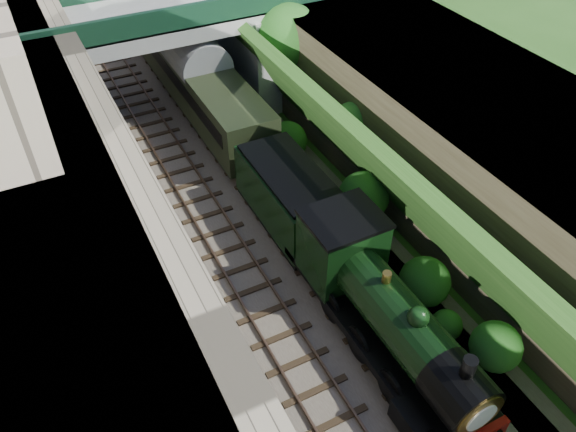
{
  "coord_description": "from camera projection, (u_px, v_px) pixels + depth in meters",
  "views": [
    {
      "loc": [
        -7.68,
        -5.73,
        17.56
      ],
      "look_at": [
        0.0,
        9.29,
        2.83
      ],
      "focal_mm": 35.0,
      "sensor_mm": 36.0,
      "label": 1
    }
  ],
  "objects": [
    {
      "name": "trackbed",
      "position": [
        201.0,
        141.0,
        31.38
      ],
      "size": [
        10.0,
        90.0,
        0.2
      ],
      "primitive_type": "cube",
      "color": "#473F38",
      "rests_on": "ground"
    },
    {
      "name": "retaining_wall",
      "position": [
        87.0,
        111.0,
        27.25
      ],
      "size": [
        1.0,
        90.0,
        7.0
      ],
      "primitive_type": "cube",
      "color": "#756B56",
      "rests_on": "ground"
    },
    {
      "name": "street_plateau_left",
      "position": [
        11.0,
        128.0,
        26.05
      ],
      "size": [
        6.0,
        90.0,
        7.0
      ],
      "primitive_type": "cube",
      "color": "#262628",
      "rests_on": "ground"
    },
    {
      "name": "street_plateau_right",
      "position": [
        350.0,
        56.0,
        32.64
      ],
      "size": [
        8.0,
        90.0,
        6.25
      ],
      "primitive_type": "cube",
      "color": "#262628",
      "rests_on": "ground"
    },
    {
      "name": "embankment_slope",
      "position": [
        268.0,
        68.0,
        32.42
      ],
      "size": [
        4.69,
        90.11,
        6.51
      ],
      "color": "#1E4714",
      "rests_on": "ground"
    },
    {
      "name": "track_left",
      "position": [
        166.0,
        148.0,
        30.59
      ],
      "size": [
        2.5,
        90.0,
        0.2
      ],
      "color": "black",
      "rests_on": "trackbed"
    },
    {
      "name": "track_right",
      "position": [
        221.0,
        133.0,
        31.69
      ],
      "size": [
        2.5,
        90.0,
        0.2
      ],
      "color": "black",
      "rests_on": "trackbed"
    },
    {
      "name": "road_bridge",
      "position": [
        185.0,
        43.0,
        31.77
      ],
      "size": [
        16.0,
        6.4,
        7.25
      ],
      "color": "gray",
      "rests_on": "ground"
    },
    {
      "name": "tree",
      "position": [
        290.0,
        38.0,
        30.85
      ],
      "size": [
        3.6,
        3.8,
        6.6
      ],
      "color": "black",
      "rests_on": "ground"
    },
    {
      "name": "locomotive",
      "position": [
        384.0,
        311.0,
        19.96
      ],
      "size": [
        3.1,
        10.22,
        3.83
      ],
      "color": "black",
      "rests_on": "trackbed"
    },
    {
      "name": "tender",
      "position": [
        290.0,
        200.0,
        25.08
      ],
      "size": [
        2.7,
        6.0,
        3.05
      ],
      "color": "black",
      "rests_on": "trackbed"
    },
    {
      "name": "coach_front",
      "position": [
        193.0,
        74.0,
        33.24
      ],
      "size": [
        2.9,
        18.0,
        3.7
      ],
      "color": "black",
      "rests_on": "trackbed"
    }
  ]
}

